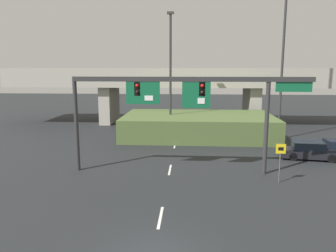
{
  "coord_description": "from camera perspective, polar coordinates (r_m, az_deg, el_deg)",
  "views": [
    {
      "loc": [
        1.35,
        -11.3,
        7.07
      ],
      "look_at": [
        0.0,
        8.89,
        3.51
      ],
      "focal_mm": 35.0,
      "sensor_mm": 36.0,
      "label": 1
    }
  ],
  "objects": [
    {
      "name": "lane_markings",
      "position": [
        26.96,
        0.82,
        -5.2
      ],
      "size": [
        0.14,
        40.04,
        0.01
      ],
      "color": "silver",
      "rests_on": "ground"
    },
    {
      "name": "signal_gantry",
      "position": [
        21.82,
        2.63,
        5.24
      ],
      "size": [
        15.94,
        0.44,
        6.53
      ],
      "color": "#2D2D30",
      "rests_on": "ground"
    },
    {
      "name": "speed_limit_sign",
      "position": [
        21.52,
        18.97,
        -5.15
      ],
      "size": [
        0.6,
        0.11,
        2.54
      ],
      "color": "#4C4C4C",
      "rests_on": "ground"
    },
    {
      "name": "highway_light_pole_near",
      "position": [
        34.29,
        0.43,
        9.41
      ],
      "size": [
        0.7,
        0.36,
        12.69
      ],
      "color": "#2D2D30",
      "rests_on": "ground"
    },
    {
      "name": "highway_light_pole_far",
      "position": [
        34.3,
        19.48,
        13.45
      ],
      "size": [
        0.7,
        0.36,
        18.17
      ],
      "color": "#2D2D30",
      "rests_on": "ground"
    },
    {
      "name": "overpass_bridge",
      "position": [
        42.77,
        2.03,
        7.33
      ],
      "size": [
        43.8,
        7.38,
        7.11
      ],
      "color": "#A39E93",
      "rests_on": "ground"
    },
    {
      "name": "grass_embankment",
      "position": [
        34.68,
        5.26,
        0.1
      ],
      "size": [
        15.48,
        9.25,
        2.27
      ],
      "color": "#4C6033",
      "rests_on": "ground"
    },
    {
      "name": "parked_sedan_near_right",
      "position": [
        28.3,
        23.4,
        -3.98
      ],
      "size": [
        4.69,
        2.5,
        1.38
      ],
      "rotation": [
        0.0,
        0.0,
        -0.14
      ],
      "color": "black",
      "rests_on": "ground"
    }
  ]
}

